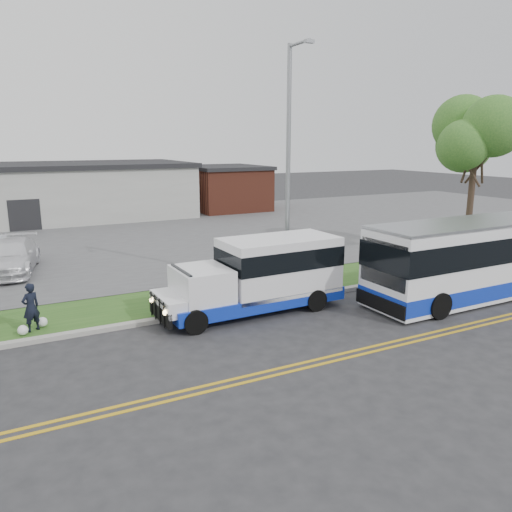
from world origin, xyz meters
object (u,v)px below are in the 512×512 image
streetlight_near (289,160)px  shuttle_bus (263,273)px  pedestrian (31,307)px  parked_car_b (11,256)px  tree_east (477,137)px  transit_bus (488,257)px

streetlight_near → shuttle_bus: bearing=-137.4°
pedestrian → parked_car_b: size_ratio=0.31×
tree_east → parked_car_b: size_ratio=1.64×
transit_bus → parked_car_b: size_ratio=2.15×
shuttle_bus → pedestrian: size_ratio=4.37×
parked_car_b → tree_east: bearing=-8.1°
streetlight_near → tree_east: bearing=1.4°
tree_east → streetlight_near: bearing=-178.6°
pedestrian → parked_car_b: 8.39m
shuttle_bus → parked_car_b: shuttle_bus is taller
streetlight_near → pedestrian: 10.82m
shuttle_bus → parked_car_b: (-7.91, 9.67, -0.55)m
parked_car_b → pedestrian: bearing=-76.9°
streetlight_near → parked_car_b: (-10.20, 7.55, -4.39)m
transit_bus → parked_car_b: transit_bus is taller
streetlight_near → parked_car_b: bearing=143.5°
shuttle_bus → tree_east: bearing=9.0°
pedestrian → shuttle_bus: bearing=142.7°
streetlight_near → shuttle_bus: streetlight_near is taller
streetlight_near → parked_car_b: 13.43m
transit_bus → pedestrian: (-16.34, 3.70, -0.65)m
tree_east → streetlight_near: size_ratio=0.88×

